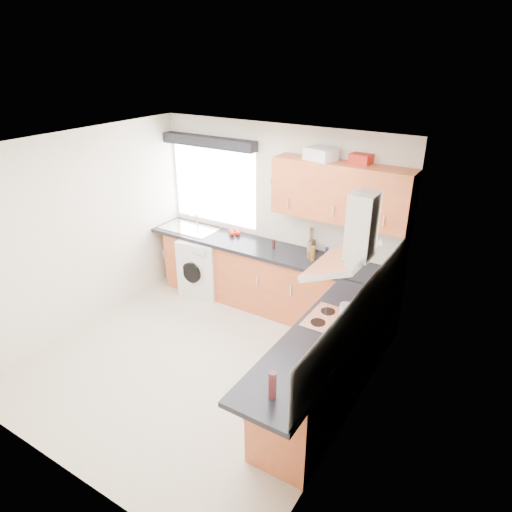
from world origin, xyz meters
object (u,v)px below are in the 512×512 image
Objects in this scene: extractor_hood at (351,243)px; upper_cabinets at (341,192)px; washing_machine at (204,265)px; oven at (331,361)px.

upper_cabinets is (-0.65, 1.33, 0.03)m from extractor_hood.
washing_machine is (-2.60, 1.10, -1.34)m from extractor_hood.
upper_cabinets is (-0.55, 1.32, 1.38)m from oven.
upper_cabinets is 1.97× the size of washing_machine.
oven is at bearing 180.00° from extractor_hood.
upper_cabinets reaches higher than oven.
oven is 0.50× the size of upper_cabinets.
oven is at bearing -32.62° from washing_machine.
upper_cabinets is at bearing 112.54° from oven.
extractor_hood is at bearing -63.87° from upper_cabinets.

